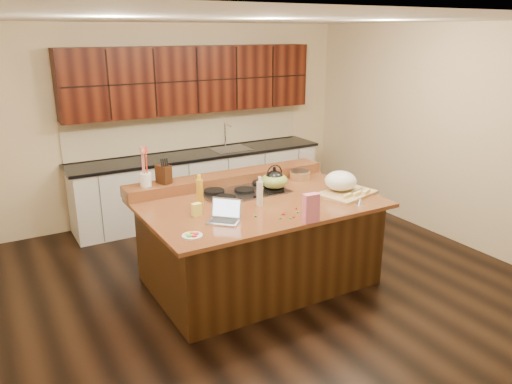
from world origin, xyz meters
TOP-DOWN VIEW (x-y plane):
  - room at (0.00, 0.00)m, footprint 5.52×5.02m
  - island at (0.00, 0.00)m, footprint 2.40×1.60m
  - back_ledge at (0.00, 0.70)m, footprint 2.40×0.30m
  - cooktop at (0.00, 0.30)m, footprint 0.92×0.52m
  - back_counter at (0.30, 2.23)m, footprint 3.70×0.66m
  - kettle at (0.30, 0.17)m, footprint 0.22×0.22m
  - green_bowl at (0.30, 0.17)m, footprint 0.37×0.37m
  - laptop at (-0.56, -0.34)m, footprint 0.36×0.36m
  - oil_bottle at (-0.58, 0.17)m, footprint 0.07×0.07m
  - vinegar_bottle at (-0.06, -0.13)m, footprint 0.07×0.07m
  - wooden_tray at (0.91, -0.23)m, footprint 0.68×0.57m
  - ramekin_a at (1.05, -0.23)m, footprint 0.10×0.10m
  - ramekin_b at (1.15, 0.01)m, footprint 0.11×0.11m
  - ramekin_c at (1.15, 0.17)m, footprint 0.11×0.11m
  - strainer_bowl at (0.82, 0.43)m, footprint 0.29×0.29m
  - kitchen_timer at (0.83, -0.62)m, footprint 0.09×0.09m
  - pink_bag at (0.11, -0.76)m, footprint 0.15×0.09m
  - candy_plate at (-0.96, -0.53)m, footprint 0.22×0.22m
  - package_box at (-0.73, -0.08)m, footprint 0.10×0.08m
  - utensil_crock at (-0.96, 0.70)m, footprint 0.15×0.15m
  - knife_block at (-0.76, 0.70)m, footprint 0.15×0.19m
  - gumdrop_0 at (-0.01, -0.48)m, footprint 0.02×0.02m
  - gumdrop_1 at (-0.09, -0.56)m, footprint 0.02×0.02m
  - gumdrop_2 at (0.19, -0.41)m, footprint 0.02×0.02m
  - gumdrop_3 at (-0.26, -0.40)m, footprint 0.02×0.02m
  - gumdrop_4 at (0.00, -0.47)m, footprint 0.02×0.02m
  - gumdrop_5 at (-0.01, -0.61)m, footprint 0.02×0.02m
  - gumdrop_6 at (0.04, -0.60)m, footprint 0.02×0.02m
  - gumdrop_7 at (0.14, -0.51)m, footprint 0.02×0.02m
  - gumdrop_8 at (-0.00, -0.49)m, footprint 0.02×0.02m

SIDE VIEW (x-z plane):
  - island at x=0.00m, z-range 0.00..0.92m
  - candy_plate at x=-0.96m, z-range 0.92..0.93m
  - gumdrop_0 at x=-0.01m, z-range 0.92..0.94m
  - gumdrop_1 at x=-0.09m, z-range 0.92..0.94m
  - gumdrop_2 at x=0.19m, z-range 0.92..0.94m
  - gumdrop_3 at x=-0.26m, z-range 0.92..0.94m
  - gumdrop_4 at x=0.00m, z-range 0.92..0.94m
  - gumdrop_5 at x=-0.01m, z-range 0.92..0.94m
  - gumdrop_6 at x=0.04m, z-range 0.92..0.94m
  - gumdrop_7 at x=0.14m, z-range 0.92..0.94m
  - gumdrop_8 at x=0.00m, z-range 0.92..0.94m
  - cooktop at x=0.00m, z-range 0.91..0.96m
  - ramekin_a at x=1.05m, z-range 0.92..0.96m
  - ramekin_b at x=1.15m, z-range 0.92..0.96m
  - ramekin_c at x=1.15m, z-range 0.92..0.96m
  - kitchen_timer at x=0.83m, z-range 0.92..0.99m
  - strainer_bowl at x=0.82m, z-range 0.92..1.01m
  - laptop at x=-0.56m, z-range 0.87..1.07m
  - back_ledge at x=0.00m, z-range 0.92..1.04m
  - package_box at x=-0.73m, z-range 0.92..1.04m
  - back_counter at x=0.30m, z-range -0.22..2.18m
  - wooden_tray at x=0.91m, z-range 0.91..1.15m
  - vinegar_bottle at x=-0.06m, z-range 0.92..1.17m
  - green_bowl at x=0.30m, z-range 0.97..1.13m
  - oil_bottle at x=-0.58m, z-range 0.92..1.19m
  - pink_bag at x=0.11m, z-range 0.92..1.19m
  - kettle at x=0.30m, z-range 0.97..1.16m
  - utensil_crock at x=-0.96m, z-range 1.04..1.18m
  - knife_block at x=-0.76m, z-range 1.04..1.24m
  - room at x=0.00m, z-range -0.01..2.71m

